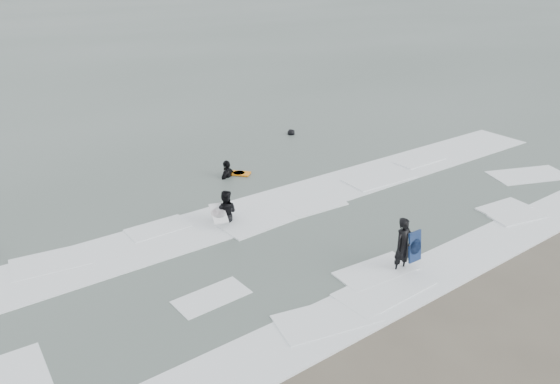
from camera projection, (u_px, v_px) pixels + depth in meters
ground at (380, 283)px, 15.84m from camera, size 320.00×320.00×0.00m
surfer_centre at (401, 271)px, 16.41m from camera, size 0.66×0.44×1.78m
surfer_wading at (226, 222)px, 19.41m from camera, size 1.09×1.07×1.77m
surfer_right_near at (228, 177)px, 23.28m from camera, size 1.21×0.96×1.93m
surfer_right_far at (291, 136)px, 28.61m from camera, size 0.77×0.55×1.49m
surf_foam at (302, 233)px, 18.58m from camera, size 30.03×9.06×0.09m
bodyboards at (279, 206)px, 19.48m from camera, size 3.99×10.22×1.25m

